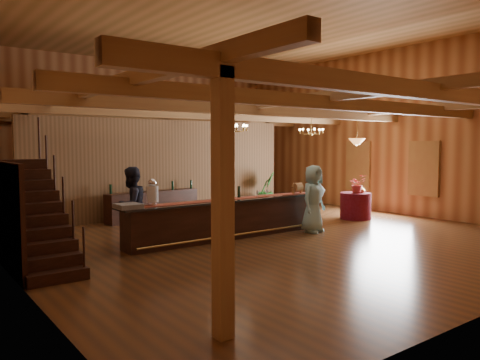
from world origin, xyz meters
TOP-DOWN VIEW (x-y plane):
  - floor at (0.00, 0.00)m, footprint 14.00×14.00m
  - ceiling at (0.00, 0.00)m, footprint 14.00×14.00m
  - wall_back at (0.00, 7.00)m, footprint 12.00×0.10m
  - wall_right at (6.00, 0.00)m, footprint 0.10×14.00m
  - beam_grid at (0.00, 0.51)m, footprint 11.90×13.90m
  - support_posts at (0.00, -0.50)m, footprint 9.20×10.20m
  - partition_wall at (-0.50, 3.50)m, footprint 9.00×0.18m
  - window_right_front at (5.95, -1.60)m, footprint 0.12×1.05m
  - window_right_back at (5.95, 1.00)m, footprint 0.12×1.05m
  - staircase at (-5.45, -0.74)m, footprint 1.00×2.80m
  - backroom_boxes at (-0.29, 5.50)m, footprint 4.10×0.60m
  - tasting_bar at (-0.94, -0.63)m, footprint 5.76×0.80m
  - beverage_dispenser at (-3.01, -0.61)m, footprint 0.26×0.26m
  - glass_rack_tray at (-3.62, -0.71)m, footprint 0.50×0.50m
  - raffle_drum at (1.34, -0.66)m, footprint 0.34×0.24m
  - bar_bottle_0 at (-1.00, -0.52)m, footprint 0.07×0.07m
  - bar_bottle_1 at (-1.00, -0.52)m, footprint 0.07×0.07m
  - bar_bottle_2 at (-0.93, -0.52)m, footprint 0.07×0.07m
  - bar_bottle_3 at (-0.56, -0.52)m, footprint 0.07×0.07m
  - backbar_shelf at (-1.16, 3.12)m, footprint 3.15×0.92m
  - round_table at (3.93, -0.56)m, footprint 0.94×0.94m
  - chandelier_left at (-0.36, 0.06)m, footprint 0.80×0.80m
  - chandelier_right at (3.40, 0.87)m, footprint 0.80×0.80m
  - pendant_lamp at (3.93, -0.56)m, footprint 0.52×0.52m
  - bartender at (-0.63, 0.14)m, footprint 0.58×0.41m
  - staff_second at (-3.18, 0.15)m, footprint 1.08×1.00m
  - guest at (1.25, -1.34)m, footprint 0.99×0.78m
  - floor_plant at (3.16, 2.86)m, footprint 0.85×0.73m
  - table_flowers at (3.88, -0.65)m, footprint 0.61×0.56m
  - table_vase at (4.05, -0.68)m, footprint 0.17×0.17m

SIDE VIEW (x-z plane):
  - floor at x=0.00m, z-range 0.00..0.00m
  - round_table at x=3.93m, z-range 0.00..0.82m
  - backbar_shelf at x=-1.16m, z-range 0.00..0.88m
  - tasting_bar at x=-0.94m, z-range 0.00..0.97m
  - backroom_boxes at x=-0.29m, z-range -0.02..1.08m
  - floor_plant at x=3.16m, z-range 0.00..1.35m
  - bartender at x=-0.63m, z-range 0.00..1.50m
  - guest at x=1.25m, z-range 0.00..1.77m
  - staff_second at x=-3.18m, z-range 0.00..1.80m
  - table_vase at x=4.05m, z-range 0.82..1.15m
  - staircase at x=-5.45m, z-range 0.00..2.00m
  - glass_rack_tray at x=-3.62m, z-range 0.96..1.06m
  - table_flowers at x=3.88m, z-range 0.82..1.39m
  - bar_bottle_0 at x=-1.00m, z-range 0.96..1.26m
  - bar_bottle_1 at x=-1.00m, z-range 0.96..1.26m
  - bar_bottle_2 at x=-0.93m, z-range 0.96..1.26m
  - bar_bottle_3 at x=-0.56m, z-range 0.96..1.26m
  - raffle_drum at x=1.34m, z-range 0.99..1.29m
  - beverage_dispenser at x=-3.01m, z-range 0.95..1.55m
  - window_right_front at x=5.95m, z-range 0.67..2.42m
  - window_right_back at x=5.95m, z-range 0.67..2.42m
  - partition_wall at x=-0.50m, z-range 0.00..3.10m
  - support_posts at x=0.00m, z-range 0.00..3.20m
  - pendant_lamp at x=3.93m, z-range 1.95..2.85m
  - chandelier_right at x=3.40m, z-range 2.44..3.05m
  - wall_back at x=0.00m, z-range 0.00..5.50m
  - wall_right at x=6.00m, z-range 0.00..5.50m
  - chandelier_left at x=-0.36m, z-range 2.45..3.05m
  - beam_grid at x=0.00m, z-range 3.05..3.44m
  - ceiling at x=0.00m, z-range 5.50..5.50m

